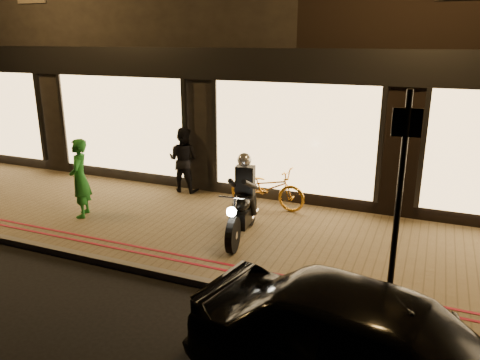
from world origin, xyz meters
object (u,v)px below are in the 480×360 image
at_px(bicycle_gold, 267,188).
at_px(person_green, 80,178).
at_px(sign_post, 399,195).
at_px(parked_car, 383,357).
at_px(motorcycle, 243,206).

distance_m(bicycle_gold, person_green, 3.93).
relative_size(sign_post, person_green, 1.83).
xyz_separation_m(person_green, parked_car, (6.39, -3.07, -0.24)).
distance_m(motorcycle, parked_car, 4.44).
bearing_deg(bicycle_gold, person_green, 123.69).
distance_m(bicycle_gold, parked_car, 5.87).
relative_size(sign_post, parked_car, 0.73).
xyz_separation_m(bicycle_gold, parked_car, (3.01, -5.04, 0.12)).
bearing_deg(sign_post, motorcycle, 150.78).
bearing_deg(sign_post, parked_car, -86.69).
relative_size(bicycle_gold, parked_car, 0.43).
relative_size(person_green, parked_car, 0.40).
relative_size(bicycle_gold, person_green, 1.06).
height_order(person_green, parked_car, person_green).
bearing_deg(bicycle_gold, sign_post, -134.51).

